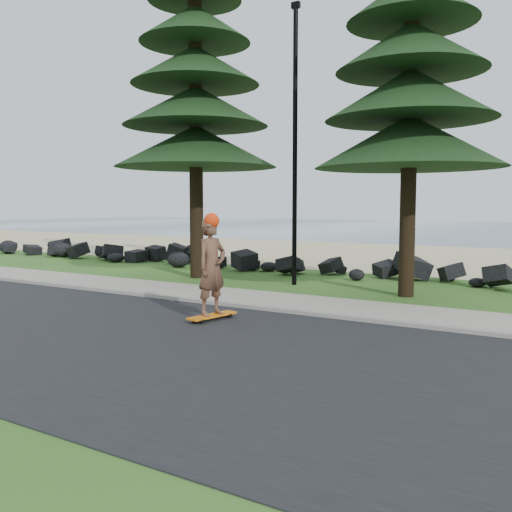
{
  "coord_description": "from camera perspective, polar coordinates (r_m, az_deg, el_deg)",
  "views": [
    {
      "loc": [
        8.0,
        -11.64,
        2.33
      ],
      "look_at": [
        0.67,
        0.0,
        1.12
      ],
      "focal_mm": 40.0,
      "sensor_mm": 36.0,
      "label": 1
    }
  ],
  "objects": [
    {
      "name": "lamp_post",
      "position": [
        16.95,
        3.92,
        11.11
      ],
      "size": [
        0.25,
        0.14,
        8.14
      ],
      "color": "black",
      "rests_on": "ground"
    },
    {
      "name": "sidewalk",
      "position": [
        14.47,
        -1.83,
        -4.1
      ],
      "size": [
        160.0,
        2.0,
        0.08
      ],
      "primitive_type": "cube",
      "color": "gray",
      "rests_on": "ground"
    },
    {
      "name": "beach_sand",
      "position": [
        27.43,
        15.13,
        -0.03
      ],
      "size": [
        160.0,
        15.0,
        0.01
      ],
      "primitive_type": "cube",
      "color": "tan",
      "rests_on": "ground"
    },
    {
      "name": "kerb",
      "position": [
        13.58,
        -4.44,
        -4.67
      ],
      "size": [
        160.0,
        0.2,
        0.1
      ],
      "primitive_type": "cube",
      "color": "gray",
      "rests_on": "ground"
    },
    {
      "name": "pine_left",
      "position": [
        19.67,
        -6.16,
        23.84
      ],
      "size": [
        5.2,
        5.2,
        13.78
      ],
      "color": "black",
      "rests_on": "ground"
    },
    {
      "name": "seawall_boulders",
      "position": [
        19.14,
        7.25,
        -2.02
      ],
      "size": [
        60.0,
        2.4,
        1.1
      ],
      "primitive_type": null,
      "color": "black",
      "rests_on": "ground"
    },
    {
      "name": "skateboarder",
      "position": [
        11.54,
        -4.44,
        -1.17
      ],
      "size": [
        0.57,
        1.2,
        2.17
      ],
      "rotation": [
        0.0,
        0.0,
        1.41
      ],
      "color": "orange",
      "rests_on": "ground"
    },
    {
      "name": "ground",
      "position": [
        14.31,
        -2.28,
        -4.37
      ],
      "size": [
        160.0,
        160.0,
        0.0
      ],
      "primitive_type": "plane",
      "color": "#325D1D",
      "rests_on": "ground"
    },
    {
      "name": "road",
      "position": [
        10.97,
        -15.83,
        -7.4
      ],
      "size": [
        160.0,
        7.0,
        0.02
      ],
      "primitive_type": "cube",
      "color": "black",
      "rests_on": "ground"
    }
  ]
}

